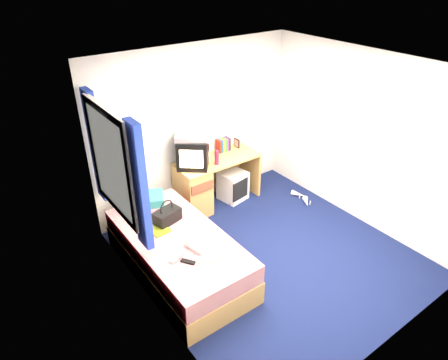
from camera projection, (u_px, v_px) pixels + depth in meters
ground at (269, 254)px, 5.19m from camera, size 3.40×3.40×0.00m
room_shell at (276, 154)px, 4.47m from camera, size 3.40×3.40×3.40m
bed at (179, 254)px, 4.78m from camera, size 1.01×2.00×0.54m
pillow at (144, 200)px, 5.23m from camera, size 0.60×0.51×0.11m
desk at (202, 184)px, 5.95m from camera, size 1.30×0.55×0.75m
storage_cube at (233, 186)px, 6.26m from camera, size 0.43×0.43×0.47m
crt_tv at (193, 153)px, 5.61m from camera, size 0.58×0.57×0.42m
vcr at (192, 136)px, 5.48m from camera, size 0.57×0.54×0.09m
book_row at (223, 145)px, 6.11m from camera, size 0.20×0.13×0.20m
picture_frame at (237, 143)px, 6.23m from camera, size 0.02×0.12×0.14m
pink_water_bottle at (217, 158)px, 5.71m from camera, size 0.07×0.07×0.20m
aerosol_can at (208, 157)px, 5.78m from camera, size 0.06×0.06×0.18m
handbag at (167, 216)px, 4.85m from camera, size 0.37×0.26×0.31m
towel at (204, 240)px, 4.50m from camera, size 0.38×0.34×0.11m
magazine at (158, 229)px, 4.76m from camera, size 0.23×0.29×0.01m
water_bottle at (178, 256)px, 4.30m from camera, size 0.21×0.14×0.07m
colour_swatch_fan at (208, 261)px, 4.27m from camera, size 0.22×0.15×0.01m
remote_control at (188, 262)px, 4.25m from camera, size 0.13×0.16×0.02m
window_assembly at (114, 164)px, 4.32m from camera, size 0.11×1.42×1.40m
white_heels at (302, 198)px, 6.30m from camera, size 0.25×0.47×0.09m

